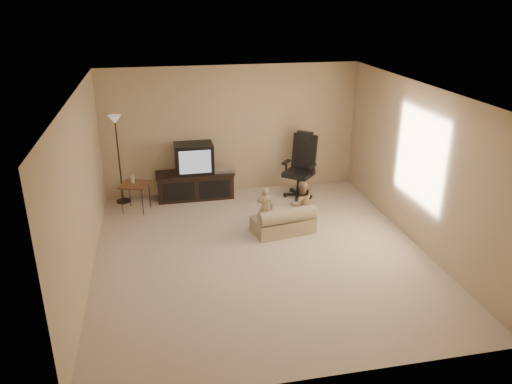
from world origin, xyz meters
TOP-DOWN VIEW (x-y plane):
  - floor at (0.00, 0.00)m, footprint 5.50×5.50m
  - room_shell at (0.00, 0.00)m, footprint 5.50×5.50m
  - tv_stand at (-0.77, 2.49)m, footprint 1.52×0.56m
  - office_chair at (1.25, 2.17)m, footprint 0.82×0.82m
  - side_table at (-1.91, 2.05)m, footprint 0.61×0.61m
  - floor_lamp at (-2.17, 2.53)m, footprint 0.26×0.26m
  - child_sofa at (0.53, 0.62)m, footprint 1.07×0.72m
  - toddler_left at (0.25, 0.87)m, footprint 0.32×0.28m
  - toddler_right at (0.85, 0.76)m, footprint 0.42×0.26m

SIDE VIEW (x-z plane):
  - floor at x=0.00m, z-range 0.00..0.00m
  - child_sofa at x=0.53m, z-range -0.05..0.44m
  - toddler_left at x=0.25m, z-range 0.00..0.75m
  - toddler_right at x=0.85m, z-range 0.00..0.84m
  - tv_stand at x=-0.77m, z-range -0.09..0.99m
  - office_chair at x=1.25m, z-range -0.18..1.09m
  - side_table at x=-1.91m, z-range 0.15..0.87m
  - floor_lamp at x=-2.17m, z-range 0.39..2.08m
  - room_shell at x=0.00m, z-range -1.23..4.27m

